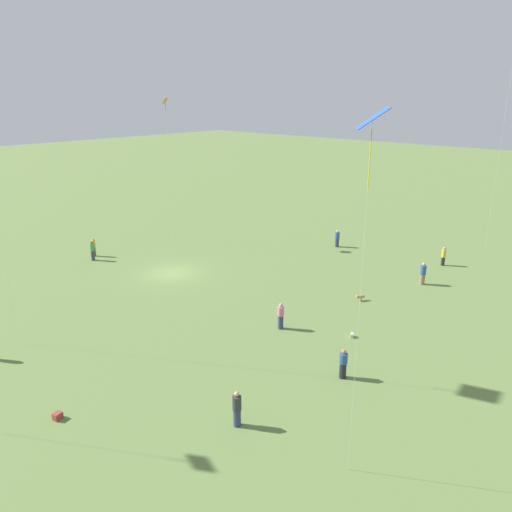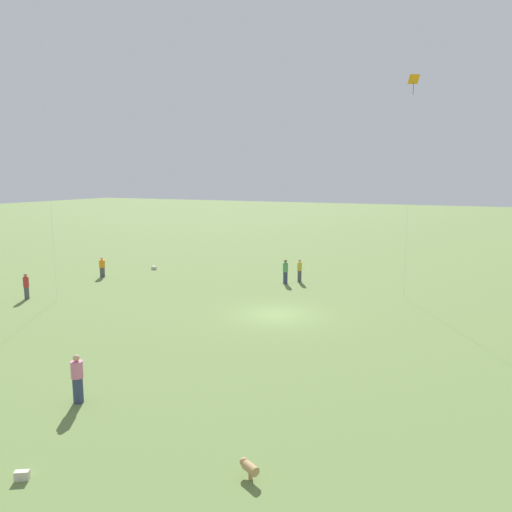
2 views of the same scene
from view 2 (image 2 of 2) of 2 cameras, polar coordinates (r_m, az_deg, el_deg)
The scene contains 10 objects.
ground_plane at distance 29.34m, azimuth 2.39°, elevation -6.71°, with size 240.00×240.00×0.00m, color olive.
person_2 at distance 19.30m, azimuth -19.74°, elevation -13.09°, with size 0.43×0.43×1.78m.
person_4 at distance 38.14m, azimuth 5.01°, elevation -1.65°, with size 0.49×0.49×1.77m.
person_5 at distance 37.45m, azimuth 3.38°, elevation -1.80°, with size 0.54×0.54×1.83m.
person_6 at distance 41.73m, azimuth -17.18°, elevation -1.24°, with size 0.57×0.57×1.62m.
person_9 at distance 36.05m, azimuth -24.78°, elevation -3.16°, with size 0.39×0.39×1.71m.
kite_0 at distance 34.15m, azimuth 17.49°, elevation 16.82°, with size 0.75×0.66×14.22m.
dog_0 at distance 14.46m, azimuth -0.84°, elevation -22.96°, with size 0.66×0.49×0.48m.
picnic_bag_1 at distance 15.76m, azimuth -25.18°, elevation -21.75°, with size 0.41×0.34×0.26m.
picnic_bag_2 at distance 44.13m, azimuth -11.58°, elevation -1.33°, with size 0.41×0.24×0.28m.
Camera 2 is at (-10.96, 26.02, 8.00)m, focal length 35.00 mm.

